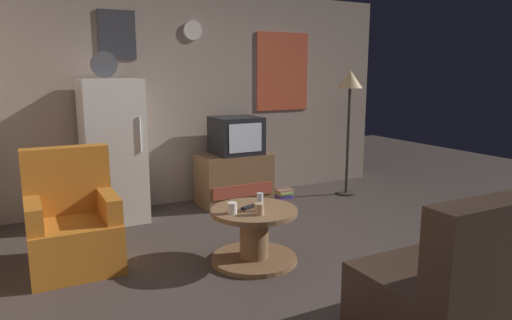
% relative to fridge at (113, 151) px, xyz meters
% --- Properties ---
extents(ground_plane, '(12.00, 12.00, 0.00)m').
position_rel_fridge_xyz_m(ground_plane, '(1.11, -2.05, -0.75)').
color(ground_plane, '#3D332D').
extents(wall_with_art, '(5.20, 0.12, 2.52)m').
position_rel_fridge_xyz_m(wall_with_art, '(1.12, 0.40, 0.51)').
color(wall_with_art, gray).
rests_on(wall_with_art, ground_plane).
extents(fridge, '(0.60, 0.62, 1.77)m').
position_rel_fridge_xyz_m(fridge, '(0.00, 0.00, 0.00)').
color(fridge, silver).
rests_on(fridge, ground_plane).
extents(tv_stand, '(0.84, 0.53, 0.61)m').
position_rel_fridge_xyz_m(tv_stand, '(1.39, -0.01, -0.45)').
color(tv_stand, brown).
rests_on(tv_stand, ground_plane).
extents(crt_tv, '(0.54, 0.51, 0.44)m').
position_rel_fridge_xyz_m(crt_tv, '(1.43, -0.01, 0.07)').
color(crt_tv, black).
rests_on(crt_tv, tv_stand).
extents(standing_lamp, '(0.32, 0.32, 1.59)m').
position_rel_fridge_xyz_m(standing_lamp, '(2.87, -0.30, 0.60)').
color(standing_lamp, '#332D28').
rests_on(standing_lamp, ground_plane).
extents(coffee_table, '(0.72, 0.72, 0.46)m').
position_rel_fridge_xyz_m(coffee_table, '(0.80, -1.68, -0.53)').
color(coffee_table, brown).
rests_on(coffee_table, ground_plane).
extents(wine_glass, '(0.05, 0.05, 0.15)m').
position_rel_fridge_xyz_m(wine_glass, '(0.82, -1.76, -0.22)').
color(wine_glass, silver).
rests_on(wine_glass, coffee_table).
extents(mug_ceramic_white, '(0.08, 0.08, 0.09)m').
position_rel_fridge_xyz_m(mug_ceramic_white, '(0.59, -1.72, -0.25)').
color(mug_ceramic_white, silver).
rests_on(mug_ceramic_white, coffee_table).
extents(mug_ceramic_tan, '(0.08, 0.08, 0.09)m').
position_rel_fridge_xyz_m(mug_ceramic_tan, '(0.77, -1.84, -0.25)').
color(mug_ceramic_tan, tan).
rests_on(mug_ceramic_tan, coffee_table).
extents(remote_control, '(0.16, 0.09, 0.02)m').
position_rel_fridge_xyz_m(remote_control, '(0.77, -1.66, -0.29)').
color(remote_control, black).
rests_on(remote_control, coffee_table).
extents(armchair, '(0.68, 0.68, 0.96)m').
position_rel_fridge_xyz_m(armchair, '(-0.54, -1.08, -0.42)').
color(armchair, '#B2661E').
rests_on(armchair, ground_plane).
extents(couch, '(1.70, 0.80, 0.92)m').
position_rel_fridge_xyz_m(couch, '(1.71, -3.26, -0.44)').
color(couch, '#38281E').
rests_on(couch, ground_plane).
extents(book_stack, '(0.22, 0.18, 0.12)m').
position_rel_fridge_xyz_m(book_stack, '(2.04, -0.11, -0.69)').
color(book_stack, '#724D95').
rests_on(book_stack, ground_plane).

